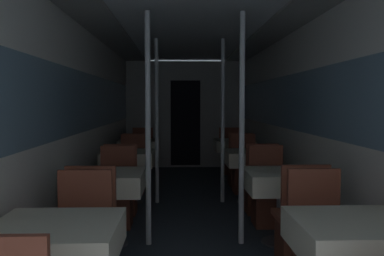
{
  "coord_description": "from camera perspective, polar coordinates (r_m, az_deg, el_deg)",
  "views": [
    {
      "loc": [
        -0.17,
        -1.42,
        1.41
      ],
      "look_at": [
        -0.03,
        2.69,
        1.16
      ],
      "focal_mm": 40.0,
      "sensor_mm": 36.0,
      "label": 1
    }
  ],
  "objects": [
    {
      "name": "dining_table_right_2",
      "position": [
        6.1,
        7.89,
        -4.16
      ],
      "size": [
        0.72,
        0.72,
        0.72
      ],
      "color": "#4C4C51",
      "rests_on": "ground_plane"
    },
    {
      "name": "dining_table_right_1",
      "position": [
        4.38,
        11.9,
        -7.19
      ],
      "size": [
        0.72,
        0.72,
        0.72
      ],
      "color": "#4C4C51",
      "rests_on": "ground_plane"
    },
    {
      "name": "chair_left_far_1",
      "position": [
        4.99,
        -10.04,
        -9.59
      ],
      "size": [
        0.4,
        0.4,
        0.9
      ],
      "rotation": [
        0.0,
        0.0,
        3.14
      ],
      "color": "brown",
      "rests_on": "ground_plane"
    },
    {
      "name": "dining_table_left_1",
      "position": [
        4.31,
        -11.26,
        -7.36
      ],
      "size": [
        0.72,
        0.72,
        0.72
      ],
      "color": "#4C4C51",
      "rests_on": "ground_plane"
    },
    {
      "name": "bulkhead_far",
      "position": [
        9.26,
        -0.88,
        1.78
      ],
      "size": [
        2.56,
        0.09,
        2.29
      ],
      "color": "#A8A8A3",
      "rests_on": "ground_plane"
    },
    {
      "name": "support_pole_left_2",
      "position": [
        5.97,
        -4.72,
        0.91
      ],
      "size": [
        0.05,
        0.05,
        2.29
      ],
      "color": "silver",
      "rests_on": "ground_plane"
    },
    {
      "name": "chair_right_far_1",
      "position": [
        5.05,
        10.12,
        -9.43
      ],
      "size": [
        0.4,
        0.4,
        0.9
      ],
      "rotation": [
        0.0,
        0.0,
        3.14
      ],
      "color": "brown",
      "rests_on": "ground_plane"
    },
    {
      "name": "dining_table_right_3",
      "position": [
        7.84,
        5.68,
        -2.45
      ],
      "size": [
        0.72,
        0.72,
        0.72
      ],
      "color": "#4C4C51",
      "rests_on": "ground_plane"
    },
    {
      "name": "chair_left_far_2",
      "position": [
        6.71,
        -7.9,
        -6.19
      ],
      "size": [
        0.4,
        0.4,
        0.9
      ],
      "rotation": [
        0.0,
        0.0,
        3.14
      ],
      "color": "brown",
      "rests_on": "ground_plane"
    },
    {
      "name": "chair_left_far_3",
      "position": [
        8.46,
        -6.65,
        -4.18
      ],
      "size": [
        0.4,
        0.4,
        0.9
      ],
      "rotation": [
        0.0,
        0.0,
        3.14
      ],
      "color": "brown",
      "rests_on": "ground_plane"
    },
    {
      "name": "chair_left_near_3",
      "position": [
        7.23,
        -7.47,
        -5.5
      ],
      "size": [
        0.4,
        0.4,
        0.9
      ],
      "color": "brown",
      "rests_on": "ground_plane"
    },
    {
      "name": "chair_right_near_1",
      "position": [
        3.87,
        14.12,
        -13.49
      ],
      "size": [
        0.4,
        0.4,
        0.9
      ],
      "color": "brown",
      "rests_on": "ground_plane"
    },
    {
      "name": "support_pole_right_2",
      "position": [
        6.0,
        4.12,
        0.92
      ],
      "size": [
        0.05,
        0.05,
        2.29
      ],
      "color": "silver",
      "rests_on": "ground_plane"
    },
    {
      "name": "chair_right_far_3",
      "position": [
        8.5,
        5.1,
        -4.14
      ],
      "size": [
        0.4,
        0.4,
        0.9
      ],
      "rotation": [
        0.0,
        0.0,
        3.14
      ],
      "color": "brown",
      "rests_on": "ground_plane"
    },
    {
      "name": "chair_left_near_1",
      "position": [
        3.79,
        -12.78,
        -13.83
      ],
      "size": [
        0.4,
        0.4,
        0.9
      ],
      "color": "brown",
      "rests_on": "ground_plane"
    },
    {
      "name": "support_pole_left_1",
      "position": [
        4.2,
        -5.89,
        -0.17
      ],
      "size": [
        0.05,
        0.05,
        2.29
      ],
      "color": "silver",
      "rests_on": "ground_plane"
    },
    {
      "name": "chair_left_near_2",
      "position": [
        5.49,
        -9.27,
        -8.37
      ],
      "size": [
        0.4,
        0.4,
        0.9
      ],
      "color": "brown",
      "rests_on": "ground_plane"
    },
    {
      "name": "support_pole_right_1",
      "position": [
        4.24,
        6.66,
        -0.14
      ],
      "size": [
        0.05,
        0.05,
        2.29
      ],
      "color": "silver",
      "rests_on": "ground_plane"
    },
    {
      "name": "dining_table_left_3",
      "position": [
        7.81,
        -7.05,
        -2.49
      ],
      "size": [
        0.72,
        0.72,
        0.72
      ],
      "color": "#4C4C51",
      "rests_on": "ground_plane"
    },
    {
      "name": "chair_right_near_2",
      "position": [
        5.54,
        8.99,
        -8.25
      ],
      "size": [
        0.4,
        0.4,
        0.9
      ],
      "color": "brown",
      "rests_on": "ground_plane"
    },
    {
      "name": "dining_table_left_2",
      "position": [
        6.05,
        -8.54,
        -4.22
      ],
      "size": [
        0.72,
        0.72,
        0.72
      ],
      "color": "#4C4C51",
      "rests_on": "ground_plane"
    },
    {
      "name": "wall_left",
      "position": [
        5.3,
        -14.25,
        0.91
      ],
      "size": [
        0.05,
        10.32,
        2.29
      ],
      "color": "silver",
      "rests_on": "ground_plane"
    },
    {
      "name": "chair_right_far_0",
      "position": [
        3.4,
        16.65,
        -15.96
      ],
      "size": [
        0.4,
        0.4,
        0.9
      ],
      "rotation": [
        0.0,
        0.0,
        3.14
      ],
      "color": "brown",
      "rests_on": "ground_plane"
    },
    {
      "name": "wall_right",
      "position": [
        5.39,
        13.94,
        0.96
      ],
      "size": [
        0.05,
        10.32,
        2.29
      ],
      "color": "silver",
      "rests_on": "ground_plane"
    },
    {
      "name": "ceiling_panel",
      "position": [
        5.26,
        -0.04,
        13.56
      ],
      "size": [
        2.61,
        10.32,
        0.07
      ],
      "color": "silver",
      "rests_on": "wall_left"
    },
    {
      "name": "dining_table_right_0",
      "position": [
        2.74,
        21.08,
        -13.83
      ],
      "size": [
        0.72,
        0.72,
        0.72
      ],
      "color": "#4C4C51",
      "rests_on": "ground_plane"
    },
    {
      "name": "chair_right_far_2",
      "position": [
        6.76,
        6.96,
        -6.12
      ],
      "size": [
        0.4,
        0.4,
        0.9
      ],
      "rotation": [
        0.0,
        0.0,
        3.14
      ],
      "color": "brown",
      "rests_on": "ground_plane"
    },
    {
      "name": "chair_right_near_3",
      "position": [
        7.27,
        6.32,
        -5.44
      ],
      "size": [
        0.4,
        0.4,
        0.9
      ],
      "color": "brown",
      "rests_on": "ground_plane"
    },
    {
      "name": "dining_table_left_0",
      "position": [
        2.63,
        -17.73,
        -14.52
      ],
      "size": [
        0.72,
        0.72,
        0.72
      ],
      "color": "#4C4C51",
      "rests_on": "ground_plane"
    }
  ]
}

